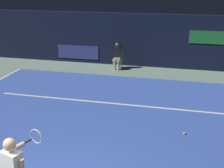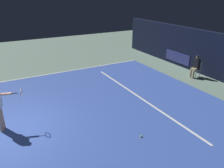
{
  "view_description": "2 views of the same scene",
  "coord_description": "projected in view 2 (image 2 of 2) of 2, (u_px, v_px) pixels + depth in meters",
  "views": [
    {
      "loc": [
        2.62,
        -4.35,
        4.24
      ],
      "look_at": [
        0.3,
        4.95,
        1.02
      ],
      "focal_mm": 50.92,
      "sensor_mm": 36.0,
      "label": 1
    },
    {
      "loc": [
        8.0,
        -0.11,
        4.78
      ],
      "look_at": [
        -0.6,
        4.57,
        0.72
      ],
      "focal_mm": 36.4,
      "sensor_mm": 36.0,
      "label": 2
    }
  ],
  "objects": [
    {
      "name": "ground_plane",
      "position": [
        107.0,
        106.0,
        10.14
      ],
      "size": [
        33.6,
        33.6,
        0.0
      ],
      "primitive_type": "plane",
      "color": "slate"
    },
    {
      "name": "court_surface",
      "position": [
        107.0,
        106.0,
        10.14
      ],
      "size": [
        10.75,
        10.01,
        0.01
      ],
      "primitive_type": "cube",
      "color": "#3856B2",
      "rests_on": "ground"
    },
    {
      "name": "line_sideline_right",
      "position": [
        69.0,
        71.0,
        14.46
      ],
      "size": [
        0.1,
        10.01,
        0.01
      ],
      "primitive_type": "cube",
      "color": "white",
      "rests_on": "court_surface"
    },
    {
      "name": "line_service",
      "position": [
        140.0,
        97.0,
        10.91
      ],
      "size": [
        8.39,
        0.1,
        0.01
      ],
      "primitive_type": "cube",
      "color": "white",
      "rests_on": "court_surface"
    },
    {
      "name": "back_wall",
      "position": [
        219.0,
        57.0,
        12.78
      ],
      "size": [
        17.25,
        0.33,
        2.6
      ],
      "color": "black",
      "rests_on": "ground"
    },
    {
      "name": "line_judge_on_chair",
      "position": [
        196.0,
        66.0,
        13.23
      ],
      "size": [
        0.47,
        0.55,
        1.32
      ],
      "color": "white",
      "rests_on": "ground"
    },
    {
      "name": "tennis_ball",
      "position": [
        141.0,
        136.0,
        7.95
      ],
      "size": [
        0.07,
        0.07,
        0.07
      ],
      "primitive_type": "sphere",
      "color": "#CCE033",
      "rests_on": "court_surface"
    }
  ]
}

